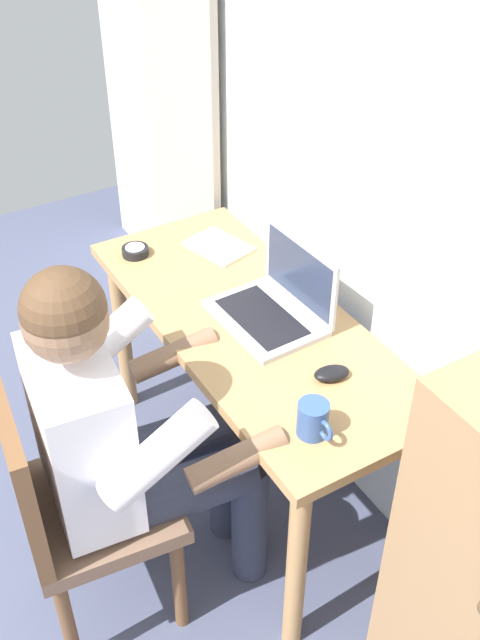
{
  "coord_description": "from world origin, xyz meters",
  "views": [
    {
      "loc": [
        0.99,
        0.92,
        2.1
      ],
      "look_at": [
        -0.45,
        1.77,
        0.82
      ],
      "focal_mm": 42.48,
      "sensor_mm": 36.0,
      "label": 1
    }
  ],
  "objects_px": {
    "computer_mouse": "(332,373)",
    "desk_clock": "(135,251)",
    "notebook_pad": "(219,246)",
    "coffee_mug": "(314,419)",
    "chair": "(70,499)",
    "person_seated": "(129,429)",
    "desk": "(251,348)",
    "laptop": "(277,302)"
  },
  "relations": [
    {
      "from": "chair",
      "to": "person_seated",
      "type": "xyz_separation_m",
      "value": [
        0.02,
        0.18,
        0.18
      ]
    },
    {
      "from": "computer_mouse",
      "to": "coffee_mug",
      "type": "height_order",
      "value": "coffee_mug"
    },
    {
      "from": "person_seated",
      "to": "desk_clock",
      "type": "relative_size",
      "value": 13.31
    },
    {
      "from": "laptop",
      "to": "desk",
      "type": "bearing_deg",
      "value": -110.64
    },
    {
      "from": "computer_mouse",
      "to": "desk_clock",
      "type": "distance_m",
      "value": 0.86
    },
    {
      "from": "chair",
      "to": "computer_mouse",
      "type": "relative_size",
      "value": 8.8
    },
    {
      "from": "desk",
      "to": "laptop",
      "type": "bearing_deg",
      "value": 69.36
    },
    {
      "from": "person_seated",
      "to": "laptop",
      "type": "relative_size",
      "value": 3.43
    },
    {
      "from": "laptop",
      "to": "notebook_pad",
      "type": "height_order",
      "value": "laptop"
    },
    {
      "from": "desk_clock",
      "to": "notebook_pad",
      "type": "bearing_deg",
      "value": 68.3
    },
    {
      "from": "person_seated",
      "to": "notebook_pad",
      "type": "xyz_separation_m",
      "value": [
        -0.59,
        0.6,
        0.05
      ]
    },
    {
      "from": "desk",
      "to": "notebook_pad",
      "type": "xyz_separation_m",
      "value": [
        -0.4,
        0.11,
        0.12
      ]
    },
    {
      "from": "chair",
      "to": "computer_mouse",
      "type": "bearing_deg",
      "value": 77.68
    },
    {
      "from": "computer_mouse",
      "to": "desk_clock",
      "type": "relative_size",
      "value": 1.11
    },
    {
      "from": "desk",
      "to": "desk_clock",
      "type": "xyz_separation_m",
      "value": [
        -0.5,
        -0.15,
        0.13
      ]
    },
    {
      "from": "desk_clock",
      "to": "notebook_pad",
      "type": "height_order",
      "value": "desk_clock"
    },
    {
      "from": "laptop",
      "to": "coffee_mug",
      "type": "xyz_separation_m",
      "value": [
        0.45,
        -0.18,
        -0.0
      ]
    },
    {
      "from": "laptop",
      "to": "computer_mouse",
      "type": "xyz_separation_m",
      "value": [
        0.31,
        -0.02,
        -0.04
      ]
    },
    {
      "from": "person_seated",
      "to": "coffee_mug",
      "type": "relative_size",
      "value": 9.98
    },
    {
      "from": "chair",
      "to": "computer_mouse",
      "type": "height_order",
      "value": "chair"
    },
    {
      "from": "desk",
      "to": "notebook_pad",
      "type": "bearing_deg",
      "value": 164.78
    },
    {
      "from": "computer_mouse",
      "to": "desk_clock",
      "type": "xyz_separation_m",
      "value": [
        -0.84,
        -0.2,
        -0.0
      ]
    },
    {
      "from": "desk",
      "to": "computer_mouse",
      "type": "xyz_separation_m",
      "value": [
        0.34,
        0.05,
        0.13
      ]
    },
    {
      "from": "coffee_mug",
      "to": "chair",
      "type": "bearing_deg",
      "value": -118.39
    },
    {
      "from": "desk",
      "to": "person_seated",
      "type": "xyz_separation_m",
      "value": [
        0.2,
        -0.49,
        0.07
      ]
    },
    {
      "from": "desk",
      "to": "person_seated",
      "type": "relative_size",
      "value": 1.06
    },
    {
      "from": "desk_clock",
      "to": "notebook_pad",
      "type": "distance_m",
      "value": 0.28
    },
    {
      "from": "desk",
      "to": "coffee_mug",
      "type": "distance_m",
      "value": 0.52
    },
    {
      "from": "notebook_pad",
      "to": "coffee_mug",
      "type": "xyz_separation_m",
      "value": [
        0.88,
        -0.22,
        0.04
      ]
    },
    {
      "from": "chair",
      "to": "laptop",
      "type": "height_order",
      "value": "laptop"
    },
    {
      "from": "chair",
      "to": "person_seated",
      "type": "distance_m",
      "value": 0.26
    },
    {
      "from": "desk_clock",
      "to": "coffee_mug",
      "type": "xyz_separation_m",
      "value": [
        0.98,
        0.04,
        0.03
      ]
    },
    {
      "from": "laptop",
      "to": "coffee_mug",
      "type": "height_order",
      "value": "laptop"
    },
    {
      "from": "chair",
      "to": "notebook_pad",
      "type": "distance_m",
      "value": 1.0
    },
    {
      "from": "desk",
      "to": "desk_clock",
      "type": "distance_m",
      "value": 0.54
    },
    {
      "from": "person_seated",
      "to": "coffee_mug",
      "type": "distance_m",
      "value": 0.48
    },
    {
      "from": "desk",
      "to": "chair",
      "type": "relative_size",
      "value": 1.45
    },
    {
      "from": "computer_mouse",
      "to": "notebook_pad",
      "type": "relative_size",
      "value": 0.48
    },
    {
      "from": "notebook_pad",
      "to": "coffee_mug",
      "type": "relative_size",
      "value": 1.75
    },
    {
      "from": "notebook_pad",
      "to": "person_seated",
      "type": "bearing_deg",
      "value": -60.47
    },
    {
      "from": "desk",
      "to": "chair",
      "type": "bearing_deg",
      "value": -75.11
    },
    {
      "from": "desk",
      "to": "coffee_mug",
      "type": "xyz_separation_m",
      "value": [
        0.48,
        -0.11,
        0.16
      ]
    }
  ]
}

